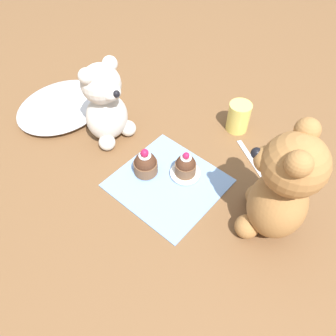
{
  "coord_description": "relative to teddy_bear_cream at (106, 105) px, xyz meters",
  "views": [
    {
      "loc": [
        -0.35,
        -0.31,
        0.61
      ],
      "look_at": [
        0.0,
        0.0,
        0.06
      ],
      "focal_mm": 35.0,
      "sensor_mm": 36.0,
      "label": 1
    }
  ],
  "objects": [
    {
      "name": "saucer_plate",
      "position": [
        0.02,
        -0.24,
        -0.09
      ],
      "size": [
        0.07,
        0.07,
        0.01
      ],
      "primitive_type": "cylinder",
      "color": "white",
      "rests_on": "knitted_placemat"
    },
    {
      "name": "ground_plane",
      "position": [
        -0.02,
        -0.22,
        -0.1
      ],
      "size": [
        4.0,
        4.0,
        0.0
      ],
      "primitive_type": "plane",
      "color": "brown"
    },
    {
      "name": "juice_glass",
      "position": [
        0.24,
        -0.24,
        -0.06
      ],
      "size": [
        0.06,
        0.06,
        0.08
      ],
      "primitive_type": "cylinder",
      "color": "#EADB66",
      "rests_on": "ground_plane"
    },
    {
      "name": "cupcake_near_cream_bear",
      "position": [
        -0.03,
        -0.16,
        -0.07
      ],
      "size": [
        0.06,
        0.06,
        0.07
      ],
      "color": "brown",
      "rests_on": "knitted_placemat"
    },
    {
      "name": "teddy_bear_tan",
      "position": [
        0.04,
        -0.45,
        0.02
      ],
      "size": [
        0.16,
        0.15,
        0.26
      ],
      "rotation": [
        0.0,
        0.0,
        3.44
      ],
      "color": "#A3703D",
      "rests_on": "ground_plane"
    },
    {
      "name": "knitted_placemat",
      "position": [
        -0.02,
        -0.22,
        -0.1
      ],
      "size": [
        0.23,
        0.23,
        0.01
      ],
      "primitive_type": "cube",
      "color": "#7A9ED1",
      "rests_on": "ground_plane"
    },
    {
      "name": "teddy_bear_cream",
      "position": [
        0.0,
        0.0,
        0.0
      ],
      "size": [
        0.12,
        0.11,
        0.22
      ],
      "rotation": [
        0.0,
        0.0,
        -0.04
      ],
      "color": "silver",
      "rests_on": "ground_plane"
    },
    {
      "name": "tulle_cloth",
      "position": [
        -0.03,
        0.18,
        -0.08
      ],
      "size": [
        0.26,
        0.22,
        0.04
      ],
      "primitive_type": "ellipsoid",
      "color": "silver",
      "rests_on": "ground_plane"
    },
    {
      "name": "teaspoon",
      "position": [
        0.17,
        -0.32,
        -0.1
      ],
      "size": [
        0.08,
        0.12,
        0.01
      ],
      "primitive_type": "cube",
      "rotation": [
        0.0,
        0.0,
        1.04
      ],
      "color": "silver",
      "rests_on": "ground_plane"
    },
    {
      "name": "cupcake_near_tan_bear",
      "position": [
        0.02,
        -0.24,
        -0.07
      ],
      "size": [
        0.05,
        0.05,
        0.07
      ],
      "color": "brown",
      "rests_on": "saucer_plate"
    }
  ]
}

